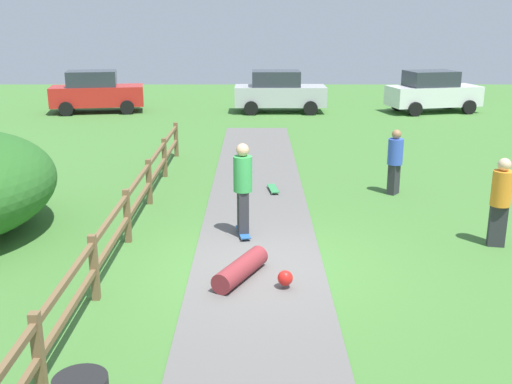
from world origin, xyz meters
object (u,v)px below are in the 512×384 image
object	(u,v)px
bystander_orange	(500,198)
parked_car_silver	(279,92)
skater_riding	(242,185)
parked_car_red	(96,92)
skateboard_loose	(273,188)
bystander_blue	(395,159)
skater_fallen	(244,270)
parked_car_white	(432,92)

from	to	relation	value
bystander_orange	parked_car_silver	distance (m)	17.53
skater_riding	parked_car_red	xyz separation A→B (m)	(-7.18, 16.60, -0.15)
skateboard_loose	parked_car_silver	size ratio (longest dim) A/B	0.19
bystander_blue	parked_car_red	bearing A→B (deg)	129.02
parked_car_silver	parked_car_red	xyz separation A→B (m)	(-8.51, -0.01, 0.00)
skateboard_loose	skater_fallen	bearing A→B (deg)	-96.68
bystander_orange	parked_car_red	distance (m)	21.03
bystander_orange	parked_car_silver	size ratio (longest dim) A/B	0.42
skater_fallen	bystander_orange	bearing A→B (deg)	18.46
skater_fallen	skateboard_loose	bearing A→B (deg)	83.32
skateboard_loose	parked_car_silver	bearing A→B (deg)	87.30
bystander_blue	parked_car_silver	distance (m)	13.73
bystander_blue	skateboard_loose	bearing A→B (deg)	176.54
skater_riding	skateboard_loose	xyz separation A→B (m)	(0.71, 3.28, -1.02)
skater_riding	parked_car_white	distance (m)	18.64
skater_fallen	parked_car_silver	size ratio (longest dim) A/B	0.34
skater_fallen	skateboard_loose	distance (m)	5.50
skater_riding	parked_car_white	world-z (taller)	skater_riding
skater_riding	parked_car_white	bearing A→B (deg)	62.91
skater_fallen	bystander_blue	xyz separation A→B (m)	(3.70, 5.28, 0.71)
parked_car_silver	skater_riding	bearing A→B (deg)	-94.61
parked_car_silver	parked_car_white	distance (m)	7.15
bystander_blue	parked_car_silver	size ratio (longest dim) A/B	0.39
parked_car_white	skateboard_loose	bearing A→B (deg)	-120.29
parked_car_silver	parked_car_red	world-z (taller)	same
skater_riding	skater_fallen	world-z (taller)	skater_riding
skater_riding	bystander_orange	world-z (taller)	skater_riding
skater_fallen	parked_car_red	xyz separation A→B (m)	(-7.24, 18.78, 0.76)
parked_car_white	skater_fallen	bearing A→B (deg)	-114.15
skater_riding	bystander_blue	world-z (taller)	skater_riding
bystander_blue	skater_fallen	bearing A→B (deg)	-125.03
bystander_blue	parked_car_white	distance (m)	14.31
skater_riding	bystander_orange	distance (m)	5.05
bystander_blue	parked_car_red	xyz separation A→B (m)	(-10.94, 13.51, 0.05)
skater_riding	skateboard_loose	bearing A→B (deg)	77.80
parked_car_white	parked_car_red	bearing A→B (deg)	179.99
parked_car_red	parked_car_white	bearing A→B (deg)	-0.01
skateboard_loose	bystander_blue	distance (m)	3.17
bystander_orange	parked_car_silver	xyz separation A→B (m)	(-3.68, 17.14, -0.03)
bystander_orange	parked_car_red	size ratio (longest dim) A/B	0.40
skater_fallen	parked_car_white	distance (m)	20.59
skater_fallen	parked_car_white	size ratio (longest dim) A/B	0.32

